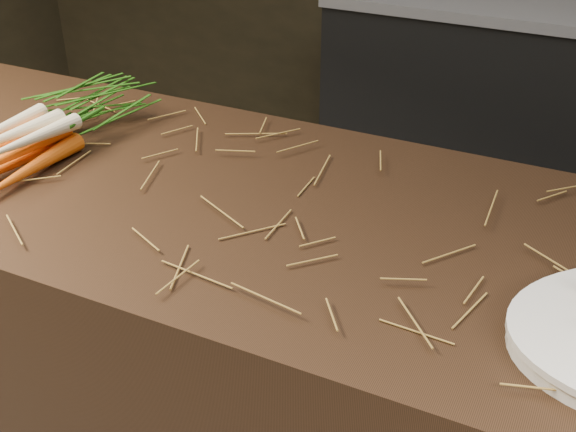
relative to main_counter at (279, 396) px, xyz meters
name	(u,v)px	position (x,y,z in m)	size (l,w,h in m)	color
main_counter	(279,396)	(0.00, 0.00, 0.00)	(2.40, 0.70, 0.90)	black
back_counter	(560,112)	(0.30, 1.88, -0.03)	(1.82, 0.62, 0.84)	black
straw_bedding	(277,201)	(0.00, 0.00, 0.46)	(1.40, 0.60, 0.02)	olive
root_veg_bunch	(64,124)	(-0.49, 0.03, 0.50)	(0.20, 0.55, 0.10)	#E95904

